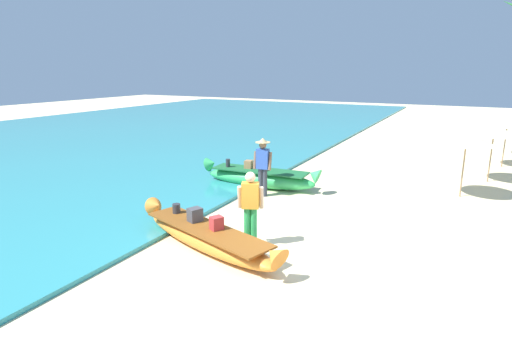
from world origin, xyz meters
TOP-DOWN VIEW (x-y plane):
  - ground_plane at (0.00, 0.00)m, footprint 80.00×80.00m
  - sea at (-14.65, 8.00)m, footprint 24.00×56.00m
  - boat_orange_foreground at (-1.48, -0.58)m, footprint 4.25×1.90m
  - boat_green_midground at (-2.62, 4.12)m, footprint 4.05×0.98m
  - person_vendor_hatted at (-2.10, 3.31)m, footprint 0.57×0.44m
  - person_tourist_customer at (-0.71, -0.05)m, footprint 0.58×0.39m
  - parasol_row_0 at (3.17, 5.99)m, footprint 1.60×1.60m
  - parasol_row_1 at (3.94, 8.31)m, footprint 1.60×1.60m
  - parasol_row_2 at (4.47, 11.06)m, footprint 1.60×1.60m

SIDE VIEW (x-z plane):
  - ground_plane at x=0.00m, z-range 0.00..0.00m
  - sea at x=-14.65m, z-range 0.00..0.10m
  - boat_orange_foreground at x=-1.48m, z-range -0.11..0.65m
  - boat_green_midground at x=-2.62m, z-range -0.12..0.76m
  - person_tourist_customer at x=-0.71m, z-range 0.11..1.76m
  - person_vendor_hatted at x=-2.10m, z-range 0.14..1.91m
  - parasol_row_0 at x=3.17m, z-range 0.79..2.70m
  - parasol_row_1 at x=3.94m, z-range 0.79..2.70m
  - parasol_row_2 at x=4.47m, z-range 0.79..2.70m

